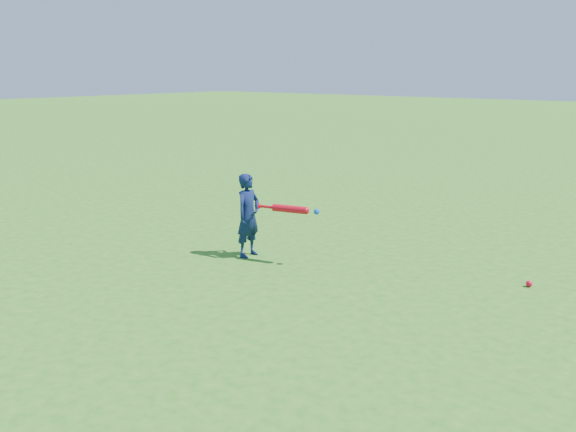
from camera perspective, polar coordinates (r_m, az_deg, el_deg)
name	(u,v)px	position (r m, az deg, el deg)	size (l,w,h in m)	color
ground	(250,245)	(7.90, -3.39, -2.61)	(80.00, 80.00, 0.00)	#2A711A
child	(248,215)	(7.33, -3.54, 0.05)	(0.35, 0.23, 0.96)	#0F1946
ground_ball_red	(529,284)	(6.83, 20.64, -5.65)	(0.07, 0.07, 0.07)	red
bat_swing	(292,209)	(7.01, 0.37, 0.60)	(0.72, 0.23, 0.08)	red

